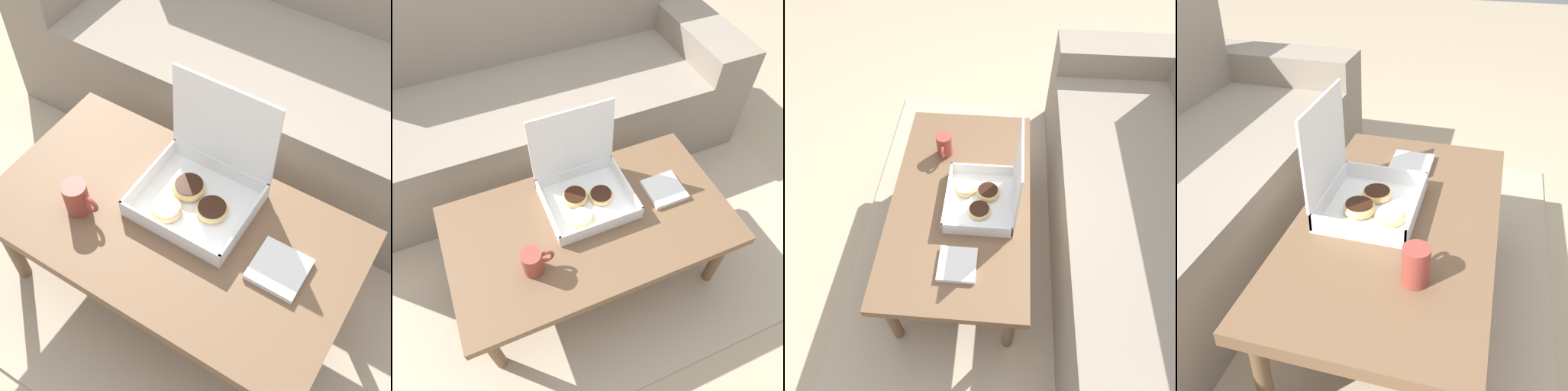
% 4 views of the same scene
% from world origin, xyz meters
% --- Properties ---
extents(ground_plane, '(12.00, 12.00, 0.00)m').
position_xyz_m(ground_plane, '(0.00, 0.00, 0.00)').
color(ground_plane, tan).
extents(area_rug, '(2.27, 1.82, 0.01)m').
position_xyz_m(area_rug, '(0.00, 0.30, 0.01)').
color(area_rug, tan).
rests_on(area_rug, ground_plane).
extents(couch, '(2.15, 0.79, 0.87)m').
position_xyz_m(couch, '(0.00, 0.79, 0.30)').
color(couch, gray).
rests_on(couch, ground_plane).
extents(coffee_table, '(1.06, 0.59, 0.40)m').
position_xyz_m(coffee_table, '(0.00, -0.08, 0.36)').
color(coffee_table, brown).
rests_on(coffee_table, ground_plane).
extents(pastry_box, '(0.33, 0.30, 0.34)m').
position_xyz_m(pastry_box, '(0.02, 0.03, 0.47)').
color(pastry_box, white).
rests_on(pastry_box, coffee_table).
extents(coffee_mug, '(0.11, 0.07, 0.11)m').
position_xyz_m(coffee_mug, '(-0.25, -0.19, 0.46)').
color(coffee_mug, '#993D33').
rests_on(coffee_mug, coffee_table).
extents(napkin_stack, '(0.14, 0.14, 0.02)m').
position_xyz_m(napkin_stack, '(0.33, -0.06, 0.41)').
color(napkin_stack, white).
rests_on(napkin_stack, coffee_table).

